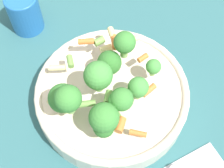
% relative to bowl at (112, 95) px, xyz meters
% --- Properties ---
extents(ground_plane, '(3.00, 3.00, 0.00)m').
position_rel_bowl_xyz_m(ground_plane, '(0.00, 0.00, -0.03)').
color(ground_plane, '#2D6066').
extents(bowl, '(0.28, 0.28, 0.05)m').
position_rel_bowl_xyz_m(bowl, '(0.00, 0.00, 0.00)').
color(bowl, beige).
rests_on(bowl, ground_plane).
extents(pasta_salad, '(0.21, 0.20, 0.10)m').
position_rel_bowl_xyz_m(pasta_salad, '(0.03, -0.02, 0.07)').
color(pasta_salad, '#8CB766').
rests_on(pasta_salad, bowl).
extents(cup, '(0.07, 0.07, 0.09)m').
position_rel_bowl_xyz_m(cup, '(-0.22, -0.15, 0.02)').
color(cup, '#2366B2').
rests_on(cup, ground_plane).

